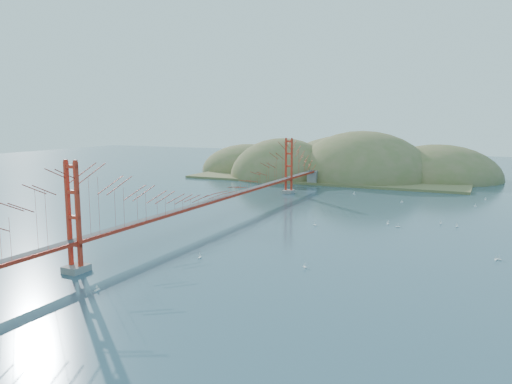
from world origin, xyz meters
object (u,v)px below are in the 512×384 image
at_px(bridge, 219,175).
at_px(sailboat_2, 499,259).
at_px(sailboat_1, 315,224).
at_px(sailboat_0, 200,257).

xyz_separation_m(bridge, sailboat_2, (39.79, -6.63, -6.86)).
distance_m(sailboat_2, sailboat_1, 25.98).
height_order(bridge, sailboat_2, bridge).
bearing_deg(sailboat_0, bridge, 113.64).
distance_m(sailboat_1, sailboat_0, 23.04).
bearing_deg(bridge, sailboat_1, 6.99).
bearing_deg(sailboat_0, sailboat_2, 23.83).
distance_m(bridge, sailboat_0, 23.18).
relative_size(bridge, sailboat_2, 137.29).
bearing_deg(sailboat_1, sailboat_2, -19.09).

